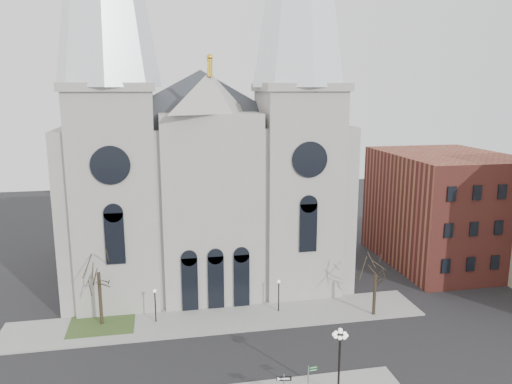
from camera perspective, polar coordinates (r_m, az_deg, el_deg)
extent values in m
cube|color=gray|center=(49.76, -4.21, -14.28)|extent=(40.00, 6.00, 0.14)
cube|color=#30451D|center=(50.72, -17.19, -14.25)|extent=(6.00, 5.00, 0.18)
cube|color=#9A9690|center=(61.02, -6.06, -0.49)|extent=(30.00, 24.00, 18.00)
pyramid|color=#2D3035|center=(59.67, -6.38, 13.73)|extent=(33.00, 26.40, 6.00)
cube|color=#9A9690|center=(52.25, -15.68, -0.71)|extent=(8.00, 8.00, 22.00)
cylinder|color=black|center=(47.57, -16.30, 2.96)|extent=(3.60, 0.30, 3.60)
cube|color=#9A9690|center=(54.09, 4.79, 0.11)|extent=(8.00, 8.00, 22.00)
cylinder|color=black|center=(49.59, 6.15, 3.71)|extent=(3.60, 0.30, 3.60)
cube|color=#9A9690|center=(51.15, -5.06, -2.01)|extent=(10.00, 5.00, 19.50)
pyramid|color=#9A9690|center=(49.68, -5.31, 11.27)|extent=(11.00, 5.00, 4.00)
cube|color=brown|center=(67.30, 20.68, -1.78)|extent=(14.00, 18.00, 14.00)
cylinder|color=black|center=(49.69, -17.37, -11.62)|extent=(0.32, 0.32, 5.25)
cylinder|color=black|center=(50.97, 13.38, -11.42)|extent=(0.32, 0.32, 4.20)
cylinder|color=black|center=(49.28, -11.43, -12.74)|extent=(0.12, 0.12, 3.00)
sphere|color=white|center=(48.65, -11.51, -11.03)|extent=(0.32, 0.32, 0.32)
cylinder|color=black|center=(50.52, 2.61, -11.88)|extent=(0.12, 0.12, 3.00)
sphere|color=white|center=(49.90, 2.62, -10.19)|extent=(0.32, 0.32, 0.32)
cylinder|color=black|center=(38.05, 9.47, -19.09)|extent=(0.16, 0.16, 4.69)
sphere|color=white|center=(36.70, 9.62, -15.32)|extent=(0.33, 0.33, 0.33)
cube|color=black|center=(36.81, 3.22, -20.49)|extent=(1.05, 0.19, 0.34)
cylinder|color=slate|center=(38.60, 5.99, -20.61)|extent=(0.09, 0.09, 2.26)
cube|color=#0B511C|center=(38.21, 6.55, -19.27)|extent=(0.64, 0.09, 0.15)
cube|color=#0B511C|center=(38.31, 6.54, -19.53)|extent=(0.64, 0.09, 0.15)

